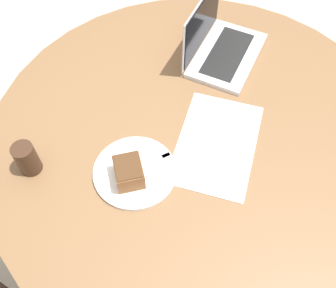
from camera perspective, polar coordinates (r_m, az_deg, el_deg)
The scene contains 8 objects.
ground_plane at distance 1.90m, azimuth 3.07°, elevation -10.65°, with size 12.00×12.00×0.00m, color #B7AD9E.
dining_table at distance 1.36m, azimuth 4.19°, elevation -0.69°, with size 1.37×1.37×0.71m.
paper_document at distance 1.25m, azimuth 7.07°, elevation 0.10°, with size 0.39×0.28×0.00m.
plate at distance 1.19m, azimuth -4.83°, elevation -4.06°, with size 0.25×0.25×0.01m.
cake_slice at distance 1.14m, azimuth -5.71°, elevation -4.07°, with size 0.12×0.11×0.07m.
fork at distance 1.19m, azimuth -2.57°, elevation -2.64°, with size 0.12×0.15×0.00m.
coffee_glass at distance 1.22m, azimuth -19.79°, elevation -2.01°, with size 0.06×0.06×0.11m.
laptop at distance 1.49m, azimuth 7.58°, elevation 13.91°, with size 0.37×0.29×0.23m.
Camera 1 is at (-0.75, -0.04, 1.75)m, focal length 42.00 mm.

